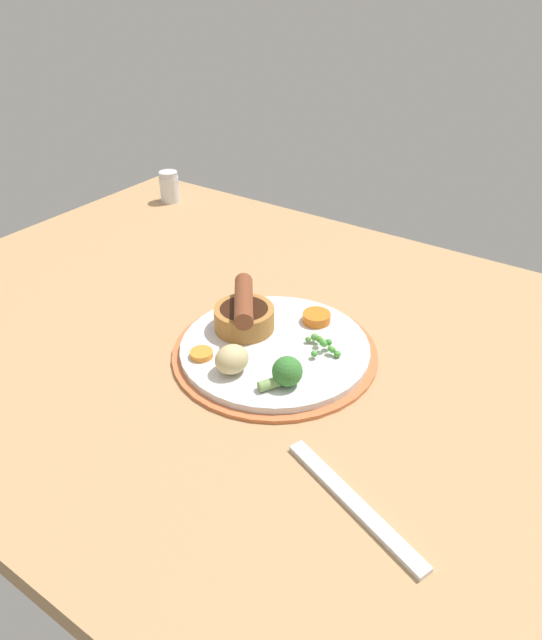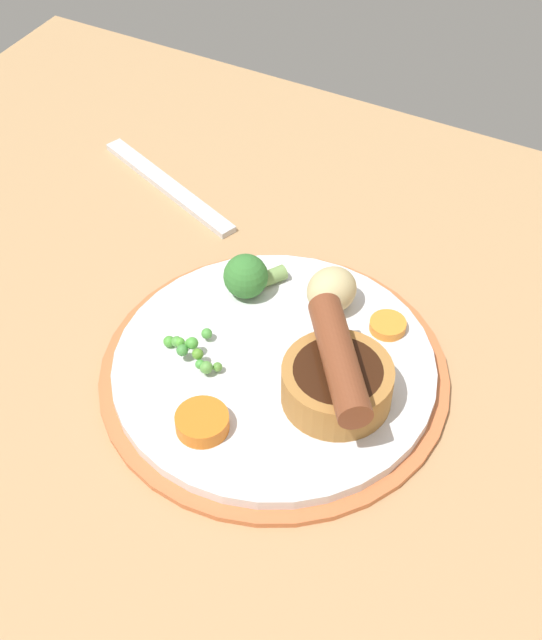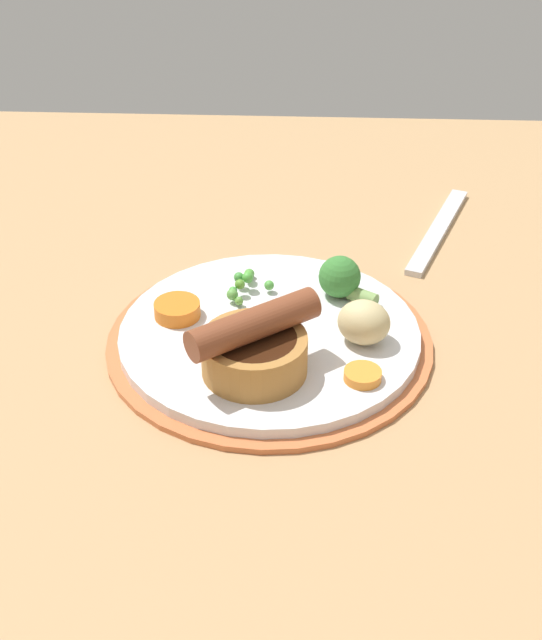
# 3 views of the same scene
# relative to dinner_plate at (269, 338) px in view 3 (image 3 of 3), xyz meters

# --- Properties ---
(dining_table) EXTENTS (1.10, 0.80, 0.03)m
(dining_table) POSITION_rel_dinner_plate_xyz_m (-0.05, 0.02, -0.02)
(dining_table) COLOR tan
(dining_table) RESTS_ON ground
(dinner_plate) EXTENTS (0.26, 0.26, 0.01)m
(dinner_plate) POSITION_rel_dinner_plate_xyz_m (0.00, 0.00, 0.00)
(dinner_plate) COLOR #CC6B3D
(dinner_plate) RESTS_ON dining_table
(sausage_pudding) EXTENTS (0.08, 0.10, 0.06)m
(sausage_pudding) POSITION_rel_dinner_plate_xyz_m (-0.05, 0.01, 0.03)
(sausage_pudding) COLOR #AD7538
(sausage_pudding) RESTS_ON dinner_plate
(pea_pile) EXTENTS (0.05, 0.04, 0.02)m
(pea_pile) POSITION_rel_dinner_plate_xyz_m (0.06, 0.02, 0.02)
(pea_pile) COLOR #53A638
(pea_pile) RESTS_ON dinner_plate
(broccoli_floret_near) EXTENTS (0.04, 0.05, 0.04)m
(broccoli_floret_near) POSITION_rel_dinner_plate_xyz_m (0.05, -0.06, 0.03)
(broccoli_floret_near) COLOR #387A33
(broccoli_floret_near) RESTS_ON dinner_plate
(potato_chunk_1) EXTENTS (0.05, 0.05, 0.04)m
(potato_chunk_1) POSITION_rel_dinner_plate_xyz_m (-0.01, -0.07, 0.03)
(potato_chunk_1) COLOR #CCB77F
(potato_chunk_1) RESTS_ON dinner_plate
(carrot_slice_3) EXTENTS (0.04, 0.04, 0.01)m
(carrot_slice_3) POSITION_rel_dinner_plate_xyz_m (0.02, 0.08, 0.01)
(carrot_slice_3) COLOR orange
(carrot_slice_3) RESTS_ON dinner_plate
(carrot_slice_4) EXTENTS (0.03, 0.03, 0.01)m
(carrot_slice_4) POSITION_rel_dinner_plate_xyz_m (-0.06, -0.07, 0.01)
(carrot_slice_4) COLOR orange
(carrot_slice_4) RESTS_ON dinner_plate
(fork) EXTENTS (0.17, 0.08, 0.01)m
(fork) POSITION_rel_dinner_plate_xyz_m (0.19, -0.16, -0.00)
(fork) COLOR silver
(fork) RESTS_ON dining_table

